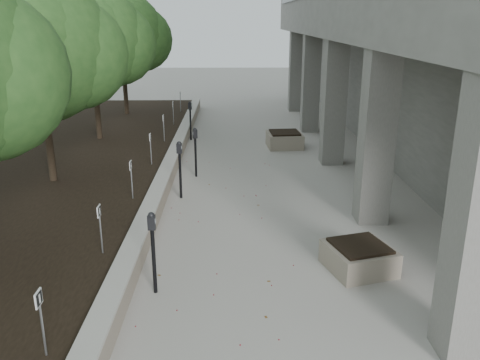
{
  "coord_description": "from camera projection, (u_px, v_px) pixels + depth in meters",
  "views": [
    {
      "loc": [
        0.11,
        -5.06,
        4.62
      ],
      "look_at": [
        0.29,
        6.29,
        0.93
      ],
      "focal_mm": 37.3,
      "sensor_mm": 36.0,
      "label": 1
    }
  ],
  "objects": [
    {
      "name": "crabapple_tree_5",
      "position": [
        123.0,
        53.0,
        22.32
      ],
      "size": [
        4.6,
        4.0,
        5.44
      ],
      "primitive_type": null,
      "color": "#234B1C",
      "rests_on": "planting_bed"
    },
    {
      "name": "parking_sign_5",
      "position": [
        151.0,
        149.0,
        14.96
      ],
      "size": [
        0.04,
        0.22,
        0.96
      ],
      "primitive_type": null,
      "color": "black",
      "rests_on": "planting_bed"
    },
    {
      "name": "crabapple_tree_4",
      "position": [
        93.0,
        63.0,
        17.56
      ],
      "size": [
        4.6,
        4.0,
        5.44
      ],
      "primitive_type": null,
      "color": "#234B1C",
      "rests_on": "planting_bed"
    },
    {
      "name": "berry_scatter",
      "position": [
        223.0,
        238.0,
        10.98
      ],
      "size": [
        3.3,
        14.1,
        0.02
      ],
      "primitive_type": null,
      "color": "maroon",
      "rests_on": "ground"
    },
    {
      "name": "parking_meter_2",
      "position": [
        153.0,
        253.0,
        8.59
      ],
      "size": [
        0.16,
        0.11,
        1.52
      ],
      "primitive_type": null,
      "rotation": [
        0.0,
        0.0,
        -0.05
      ],
      "color": "black",
      "rests_on": "ground"
    },
    {
      "name": "parking_sign_2",
      "position": [
        42.0,
        324.0,
        6.4
      ],
      "size": [
        0.04,
        0.22,
        0.96
      ],
      "primitive_type": null,
      "color": "black",
      "rests_on": "planting_bed"
    },
    {
      "name": "parking_sign_4",
      "position": [
        132.0,
        180.0,
        12.11
      ],
      "size": [
        0.04,
        0.22,
        0.96
      ],
      "primitive_type": null,
      "color": "black",
      "rests_on": "planting_bed"
    },
    {
      "name": "parking_sign_7",
      "position": [
        173.0,
        113.0,
        20.67
      ],
      "size": [
        0.04,
        0.22,
        0.96
      ],
      "primitive_type": null,
      "color": "black",
      "rests_on": "planting_bed"
    },
    {
      "name": "parking_sign_6",
      "position": [
        164.0,
        128.0,
        17.81
      ],
      "size": [
        0.04,
        0.22,
        0.96
      ],
      "primitive_type": null,
      "color": "black",
      "rests_on": "planting_bed"
    },
    {
      "name": "retaining_wall",
      "position": [
        167.0,
        174.0,
        14.69
      ],
      "size": [
        0.39,
        26.0,
        0.5
      ],
      "primitive_type": null,
      "color": "#A0927F",
      "rests_on": "ground"
    },
    {
      "name": "parking_sign_8",
      "position": [
        180.0,
        101.0,
        23.52
      ],
      "size": [
        0.04,
        0.22,
        0.96
      ],
      "primitive_type": null,
      "color": "black",
      "rests_on": "planting_bed"
    },
    {
      "name": "parking_sign_3",
      "position": [
        101.0,
        230.0,
        9.26
      ],
      "size": [
        0.04,
        0.22,
        0.96
      ],
      "primitive_type": null,
      "color": "black",
      "rests_on": "planting_bed"
    },
    {
      "name": "parking_meter_3",
      "position": [
        180.0,
        170.0,
        13.21
      ],
      "size": [
        0.17,
        0.13,
        1.57
      ],
      "primitive_type": null,
      "rotation": [
        0.0,
        0.0,
        -0.15
      ],
      "color": "black",
      "rests_on": "ground"
    },
    {
      "name": "parking_meter_5",
      "position": [
        190.0,
        121.0,
        19.64
      ],
      "size": [
        0.17,
        0.14,
        1.54
      ],
      "primitive_type": null,
      "rotation": [
        0.0,
        0.0,
        -0.23
      ],
      "color": "black",
      "rests_on": "ground"
    },
    {
      "name": "parking_meter_4",
      "position": [
        196.0,
        153.0,
        15.03
      ],
      "size": [
        0.18,
        0.15,
        1.52
      ],
      "primitive_type": null,
      "rotation": [
        0.0,
        0.0,
        0.37
      ],
      "color": "black",
      "rests_on": "ground"
    },
    {
      "name": "planter_front",
      "position": [
        359.0,
        257.0,
        9.54
      ],
      "size": [
        1.42,
        1.42,
        0.53
      ],
      "primitive_type": null,
      "rotation": [
        0.0,
        0.0,
        0.29
      ],
      "color": "#A0927F",
      "rests_on": "ground"
    },
    {
      "name": "planter_back",
      "position": [
        284.0,
        139.0,
        18.69
      ],
      "size": [
        1.35,
        1.35,
        0.59
      ],
      "primitive_type": null,
      "rotation": [
        0.0,
        0.0,
        0.07
      ],
      "color": "#A0927F",
      "rests_on": "ground"
    },
    {
      "name": "crabapple_tree_3",
      "position": [
        42.0,
        79.0,
        12.81
      ],
      "size": [
        4.6,
        4.0,
        5.44
      ],
      "primitive_type": null,
      "color": "#234B1C",
      "rests_on": "planting_bed"
    },
    {
      "name": "planting_bed",
      "position": [
        42.0,
        176.0,
        14.65
      ],
      "size": [
        7.0,
        26.0,
        0.4
      ],
      "primitive_type": "cube",
      "color": "black",
      "rests_on": "ground"
    }
  ]
}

